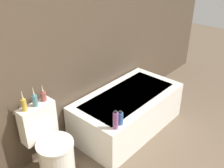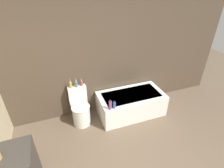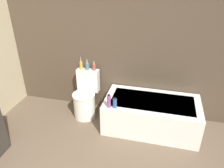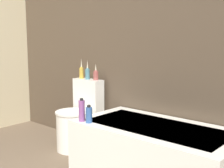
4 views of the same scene
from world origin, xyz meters
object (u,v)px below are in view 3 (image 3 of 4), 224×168
at_px(vase_silver, 87,66).
at_px(shampoo_bottle_tall, 109,101).
at_px(bathtub, 151,114).
at_px(vase_gold, 81,65).
at_px(toilet, 85,99).
at_px(vase_bronze, 94,67).
at_px(shampoo_bottle_short, 115,103).

distance_m(vase_silver, shampoo_bottle_tall, 0.81).
bearing_deg(bathtub, vase_gold, 167.23).
xyz_separation_m(bathtub, toilet, (-1.11, 0.09, 0.06)).
distance_m(bathtub, shampoo_bottle_tall, 0.75).
distance_m(bathtub, vase_silver, 1.29).
bearing_deg(vase_bronze, vase_gold, -177.40).
xyz_separation_m(shampoo_bottle_tall, shampoo_bottle_short, (0.08, 0.01, -0.02)).
bearing_deg(vase_gold, shampoo_bottle_short, -39.20).
distance_m(toilet, shampoo_bottle_short, 0.76).
relative_size(toilet, vase_silver, 3.53).
bearing_deg(bathtub, toilet, 175.24).
distance_m(vase_gold, vase_bronze, 0.22).
height_order(vase_silver, shampoo_bottle_short, vase_silver).
bearing_deg(vase_gold, vase_silver, -5.62).
distance_m(bathtub, shampoo_bottle_short, 0.67).
xyz_separation_m(vase_gold, shampoo_bottle_short, (0.71, -0.58, -0.28)).
xyz_separation_m(toilet, shampoo_bottle_tall, (0.52, -0.40, 0.28)).
relative_size(vase_gold, vase_silver, 1.05).
xyz_separation_m(bathtub, vase_gold, (-1.22, 0.28, 0.59)).
bearing_deg(vase_bronze, vase_silver, -169.28).
relative_size(bathtub, vase_silver, 6.56).
bearing_deg(shampoo_bottle_tall, bathtub, 27.64).
bearing_deg(vase_bronze, shampoo_bottle_tall, -55.89).
relative_size(bathtub, shampoo_bottle_tall, 6.78).
bearing_deg(toilet, shampoo_bottle_tall, -38.03).
relative_size(bathtub, toilet, 1.86).
height_order(vase_silver, vase_bronze, vase_silver).
bearing_deg(vase_gold, toilet, -58.93).
distance_m(bathtub, toilet, 1.12).
relative_size(toilet, shampoo_bottle_short, 4.78).
distance_m(vase_bronze, shampoo_bottle_short, 0.81).
relative_size(vase_silver, vase_bronze, 1.21).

